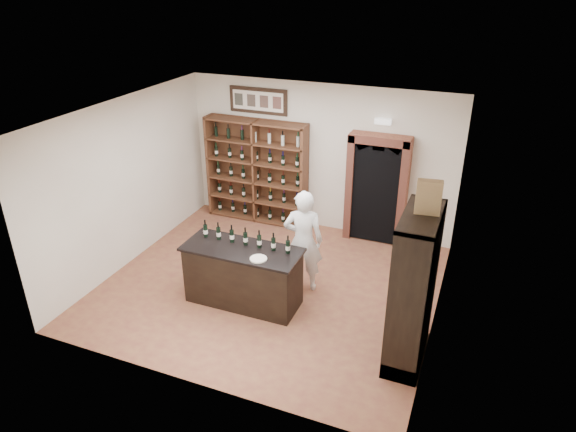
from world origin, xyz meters
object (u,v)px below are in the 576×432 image
object	(u,v)px
counter_bottle_0	(206,231)
shopkeeper	(303,241)
side_cabinet	(413,311)
tasting_counter	(243,276)
wine_crate	(429,197)
wine_shelf	(257,171)

from	to	relation	value
counter_bottle_0	shopkeeper	xyz separation A→B (m)	(1.46, 0.63, -0.21)
side_cabinet	shopkeeper	distance (m)	2.26
counter_bottle_0	side_cabinet	bearing A→B (deg)	-7.21
tasting_counter	counter_bottle_0	distance (m)	0.96
shopkeeper	wine_crate	bearing A→B (deg)	137.97
side_cabinet	wine_crate	distance (m)	1.66
tasting_counter	wine_crate	world-z (taller)	wine_crate
wine_crate	wine_shelf	bearing A→B (deg)	132.79
tasting_counter	shopkeeper	world-z (taller)	shopkeeper
wine_crate	side_cabinet	bearing A→B (deg)	-99.07
tasting_counter	shopkeeper	size ratio (longest dim) A/B	1.05
wine_shelf	shopkeeper	bearing A→B (deg)	-49.71
shopkeeper	wine_crate	distance (m)	2.70
wine_crate	shopkeeper	bearing A→B (deg)	145.61
wine_shelf	tasting_counter	xyz separation A→B (m)	(1.10, -2.93, -0.61)
tasting_counter	wine_crate	xyz separation A→B (m)	(2.73, -0.24, 1.92)
counter_bottle_0	wine_crate	distance (m)	3.71
side_cabinet	tasting_counter	bearing A→B (deg)	173.72
wine_shelf	counter_bottle_0	xyz separation A→B (m)	(0.38, -2.80, 0.01)
tasting_counter	side_cabinet	size ratio (longest dim) A/B	0.85
shopkeeper	wine_crate	world-z (taller)	wine_crate
side_cabinet	wine_crate	world-z (taller)	wine_crate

